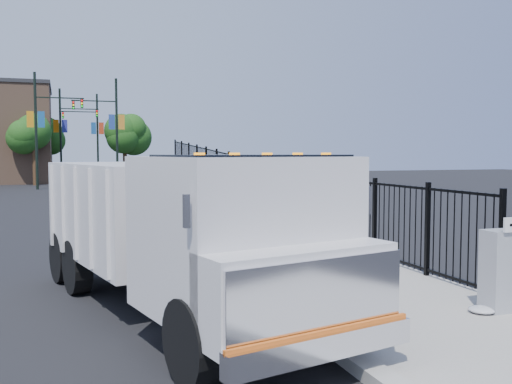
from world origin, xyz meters
name	(u,v)px	position (x,y,z in m)	size (l,w,h in m)	color
ground	(257,296)	(0.00, 0.00, 0.00)	(120.00, 120.00, 0.00)	black
sidewalk	(416,313)	(1.93, -2.00, 0.06)	(3.55, 12.00, 0.12)	#9E998E
curb	(302,323)	(0.00, -2.00, 0.08)	(0.30, 12.00, 0.16)	#ADAAA3
ramp	(187,208)	(2.12, 16.00, 0.00)	(3.95, 24.00, 1.70)	#9E998E
iron_fence	(243,194)	(3.55, 12.00, 0.90)	(0.10, 28.00, 1.80)	black
truck	(181,224)	(-1.52, -0.74, 1.44)	(3.97, 7.79, 2.55)	black
worker	(326,238)	(0.94, -0.85, 1.11)	(0.72, 0.48, 1.99)	maroon
utility_cabinet	(501,271)	(3.10, -2.50, 0.75)	(0.55, 0.40, 1.25)	gray
debris	(482,310)	(2.74, -2.52, 0.17)	(0.40, 0.40, 0.10)	silver
light_pole_0	(41,126)	(-4.49, 32.44, 4.36)	(3.77, 0.22, 8.00)	black
light_pole_1	(113,128)	(0.45, 34.12, 4.36)	(3.78, 0.22, 8.00)	black
light_pole_2	(64,131)	(-2.89, 42.54, 4.36)	(3.78, 0.22, 8.00)	black
light_pole_3	(94,133)	(-0.22, 46.16, 4.36)	(3.78, 0.22, 8.00)	black
tree_0	(34,134)	(-5.14, 37.79, 3.96)	(2.84, 2.84, 5.42)	#382314
tree_1	(125,136)	(1.91, 39.85, 3.96)	(2.85, 2.85, 5.42)	#382314
tree_2	(46,137)	(-4.51, 46.53, 3.97)	(3.22, 3.22, 5.61)	#382314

